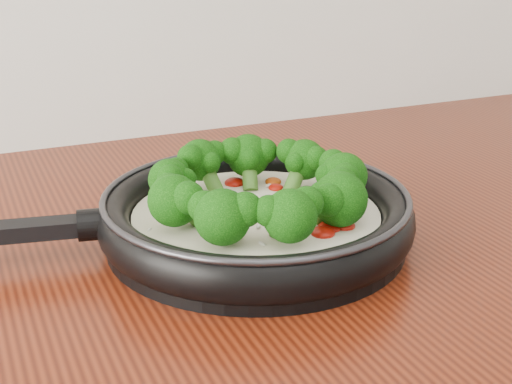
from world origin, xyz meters
name	(u,v)px	position (x,y,z in m)	size (l,w,h in m)	color
skillet	(254,211)	(-0.08, 1.11, 0.93)	(0.48, 0.34, 0.08)	black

